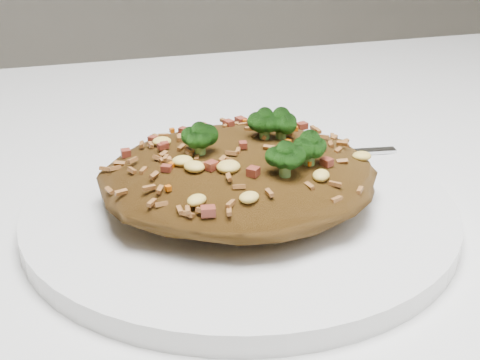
{
  "coord_description": "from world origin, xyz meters",
  "views": [
    {
      "loc": [
        -0.1,
        -0.42,
        0.96
      ],
      "look_at": [
        0.01,
        -0.04,
        0.78
      ],
      "focal_mm": 50.0,
      "sensor_mm": 36.0,
      "label": 1
    }
  ],
  "objects_px": {
    "fork": "(303,155)",
    "fried_rice": "(241,165)",
    "dining_table": "(214,302)",
    "plate": "(240,210)"
  },
  "relations": [
    {
      "from": "fork",
      "to": "fried_rice",
      "type": "bearing_deg",
      "value": -131.33
    },
    {
      "from": "dining_table",
      "to": "plate",
      "type": "distance_m",
      "value": 0.1
    },
    {
      "from": "dining_table",
      "to": "fried_rice",
      "type": "relative_size",
      "value": 6.62
    },
    {
      "from": "fork",
      "to": "plate",
      "type": "bearing_deg",
      "value": -131.69
    },
    {
      "from": "dining_table",
      "to": "fried_rice",
      "type": "distance_m",
      "value": 0.14
    },
    {
      "from": "dining_table",
      "to": "fried_rice",
      "type": "xyz_separation_m",
      "value": [
        0.01,
        -0.04,
        0.13
      ]
    },
    {
      "from": "dining_table",
      "to": "fork",
      "type": "bearing_deg",
      "value": 14.56
    },
    {
      "from": "fried_rice",
      "to": "plate",
      "type": "bearing_deg",
      "value": 154.41
    },
    {
      "from": "dining_table",
      "to": "plate",
      "type": "height_order",
      "value": "plate"
    },
    {
      "from": "plate",
      "to": "dining_table",
      "type": "bearing_deg",
      "value": 106.23
    }
  ]
}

